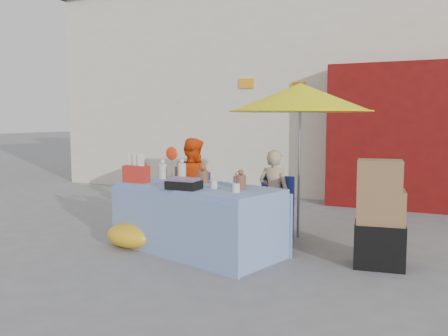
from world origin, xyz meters
The scene contains 10 objects.
ground centered at (0.00, 0.00, 0.00)m, with size 80.00×80.00×0.00m, color slate.
backdrop centered at (0.52, 7.52, 3.10)m, with size 14.00×8.00×7.80m.
market_table centered at (-0.18, 0.24, 0.42)m, with size 2.31×1.56×1.28m.
chair_left centered at (-0.76, 1.10, 0.26)m, with size 0.53×0.53×0.85m.
chair_right centered at (0.49, 1.10, 0.26)m, with size 0.53×0.53×0.85m.
vendor_orange centered at (-0.76, 1.23, 0.67)m, with size 0.65×0.51×1.34m, color #FF4C0D.
vendor_beige centered at (0.49, 1.23, 0.60)m, with size 0.44×0.29×1.21m, color tan.
umbrella centered at (0.79, 1.38, 1.89)m, with size 1.90×1.90×2.09m.
box_stack centered at (1.94, 0.51, 0.54)m, with size 0.58×0.50×1.18m.
tarp_bundle centered at (-0.97, 0.05, 0.16)m, with size 0.71×0.57×0.32m, color gold.
Camera 1 is at (2.48, -4.82, 1.63)m, focal length 38.00 mm.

